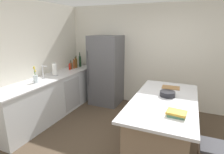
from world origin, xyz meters
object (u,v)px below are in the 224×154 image
at_px(flower_vase, 35,78).
at_px(vinegar_bottle, 74,65).
at_px(syrup_bottle, 71,66).
at_px(kitchen_island, 162,124).
at_px(refrigerator, 106,70).
at_px(wine_bottle, 80,61).
at_px(olive_oil_bottle, 76,63).
at_px(cookbook_stack, 176,114).
at_px(sink_faucet, 43,71).
at_px(mixing_bowl, 167,94).
at_px(gin_bottle, 80,62).
at_px(cutting_board, 171,87).
at_px(paper_towel_roll, 55,70).
at_px(hot_sauce_bottle, 70,67).
at_px(whiskey_bottle, 76,63).

bearing_deg(flower_vase, vinegar_bottle, 92.36).
bearing_deg(syrup_bottle, kitchen_island, -23.51).
bearing_deg(refrigerator, wine_bottle, 176.24).
height_order(kitchen_island, vinegar_bottle, vinegar_bottle).
distance_m(kitchen_island, olive_oil_bottle, 3.05).
xyz_separation_m(vinegar_bottle, cookbook_stack, (2.82, -1.77, -0.10)).
bearing_deg(flower_vase, kitchen_island, 4.40).
relative_size(sink_faucet, olive_oil_bottle, 0.94).
relative_size(wine_bottle, olive_oil_bottle, 1.27).
bearing_deg(flower_vase, mixing_bowl, 7.94).
bearing_deg(gin_bottle, cutting_board, -19.86).
height_order(kitchen_island, olive_oil_bottle, olive_oil_bottle).
xyz_separation_m(paper_towel_roll, hot_sauce_bottle, (-0.03, 0.62, -0.06)).
height_order(flower_vase, whiskey_bottle, flower_vase).
relative_size(gin_bottle, syrup_bottle, 1.38).
height_order(sink_faucet, olive_oil_bottle, olive_oil_bottle).
height_order(hot_sauce_bottle, cutting_board, hot_sauce_bottle).
height_order(flower_vase, syrup_bottle, flower_vase).
height_order(refrigerator, vinegar_bottle, refrigerator).
bearing_deg(hot_sauce_bottle, syrup_bottle, 100.78).
relative_size(refrigerator, cutting_board, 5.53).
xyz_separation_m(kitchen_island, cookbook_stack, (0.22, -0.53, 0.48)).
relative_size(syrup_bottle, mixing_bowl, 0.93).
bearing_deg(cutting_board, refrigerator, 155.11).
height_order(olive_oil_bottle, whiskey_bottle, olive_oil_bottle).
height_order(syrup_bottle, hot_sauce_bottle, syrup_bottle).
bearing_deg(vinegar_bottle, sink_faucet, -91.00).
xyz_separation_m(flower_vase, wine_bottle, (-0.03, 1.70, 0.06)).
height_order(olive_oil_bottle, mixing_bowl, olive_oil_bottle).
relative_size(kitchen_island, cutting_board, 6.08).
bearing_deg(refrigerator, syrup_bottle, -160.82).
xyz_separation_m(hot_sauce_bottle, cookbook_stack, (2.82, -1.57, -0.07)).
bearing_deg(sink_faucet, gin_bottle, 90.59).
relative_size(sink_faucet, syrup_bottle, 1.28).
xyz_separation_m(paper_towel_roll, syrup_bottle, (-0.05, 0.71, -0.04)).
distance_m(paper_towel_roll, gin_bottle, 1.18).
bearing_deg(vinegar_bottle, syrup_bottle, -102.74).
distance_m(refrigerator, paper_towel_roll, 1.34).
bearing_deg(whiskey_bottle, wine_bottle, 81.26).
xyz_separation_m(vinegar_bottle, mixing_bowl, (2.62, -1.08, -0.09)).
relative_size(gin_bottle, whiskey_bottle, 1.09).
distance_m(gin_bottle, cookbook_stack, 3.56).
bearing_deg(cookbook_stack, olive_oil_bottle, 145.77).
relative_size(olive_oil_bottle, syrup_bottle, 1.36).
bearing_deg(paper_towel_roll, kitchen_island, -9.44).
relative_size(cookbook_stack, mixing_bowl, 1.05).
xyz_separation_m(whiskey_bottle, vinegar_bottle, (0.00, -0.09, -0.02)).
bearing_deg(whiskey_bottle, hot_sauce_bottle, -90.78).
bearing_deg(syrup_bottle, cutting_board, -10.70).
bearing_deg(paper_towel_roll, flower_vase, -87.23).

